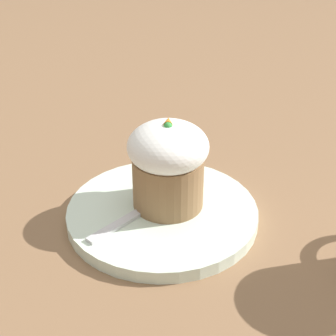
# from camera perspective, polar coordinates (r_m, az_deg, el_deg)

# --- Properties ---
(ground_plane) EXTENTS (4.00, 4.00, 0.00)m
(ground_plane) POSITION_cam_1_polar(r_m,az_deg,el_deg) (0.61, -0.58, -5.24)
(ground_plane) COLOR #846042
(dessert_plate) EXTENTS (0.20, 0.20, 0.01)m
(dessert_plate) POSITION_cam_1_polar(r_m,az_deg,el_deg) (0.60, -0.58, -4.70)
(dessert_plate) COLOR silver
(dessert_plate) RESTS_ON ground_plane
(carrot_cake) EXTENTS (0.08, 0.08, 0.10)m
(carrot_cake) POSITION_cam_1_polar(r_m,az_deg,el_deg) (0.58, 0.00, 0.48)
(carrot_cake) COLOR olive
(carrot_cake) RESTS_ON dessert_plate
(spoon) EXTENTS (0.11, 0.10, 0.01)m
(spoon) POSITION_cam_1_polar(r_m,az_deg,el_deg) (0.60, -1.47, -3.58)
(spoon) COLOR silver
(spoon) RESTS_ON dessert_plate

